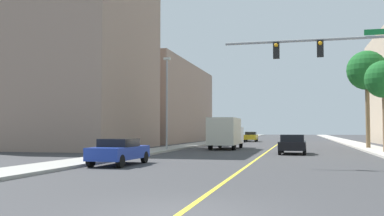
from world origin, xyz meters
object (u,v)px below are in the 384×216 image
Objects in this scene: street_lamp at (167,98)px; delivery_truck at (226,132)px; car_yellow at (251,137)px; palm_far at (367,71)px; car_blue at (119,151)px; car_black at (293,144)px; palm_mid at (384,80)px; traffic_signal_mast at (357,65)px.

street_lamp is 7.29m from delivery_truck.
street_lamp is 1.97× the size of car_yellow.
delivery_truck is at bearing -167.94° from palm_far.
street_lamp reaches higher than car_blue.
car_yellow is at bearing 103.09° from car_black.
palm_far is at bearing -123.76° from car_blue.
car_yellow is (-6.41, 30.83, 0.01)m from car_black.
palm_mid is 1.61× the size of car_black.
street_lamp is at bearing -154.71° from palm_far.
street_lamp reaches higher than delivery_truck.
palm_mid is 1.76× the size of car_yellow.
delivery_truck is (2.40, 19.13, 0.83)m from car_blue.
traffic_signal_mast is 1.04× the size of palm_far.
palm_far reaches higher than delivery_truck.
traffic_signal_mast is 20.78m from palm_far.
traffic_signal_mast is 20.28m from delivery_truck.
traffic_signal_mast is at bearing -105.34° from palm_mid.
palm_mid is 7.75m from palm_far.
traffic_signal_mast is 2.18× the size of car_black.
palm_far reaches higher than car_yellow.
palm_far is at bearing 56.25° from car_black.
palm_far is (16.95, 8.01, 2.80)m from street_lamp.
car_yellow is at bearing -91.77° from car_blue.
traffic_signal_mast is 1.35× the size of palm_mid.
street_lamp is 1.12× the size of palm_mid.
car_yellow is 24.11m from delivery_truck.
car_black is (10.29, -1.47, -3.70)m from street_lamp.
palm_mid reaches higher than delivery_truck.
traffic_signal_mast reaches higher than delivery_truck.
palm_far is 13.28m from car_black.
traffic_signal_mast is at bearing -77.39° from car_yellow.
palm_far is at bearing 25.29° from street_lamp.
delivery_truck is (-12.82, -2.74, -5.69)m from palm_far.
palm_far is 25.86m from car_yellow.
car_black is 0.57× the size of delivery_truck.
palm_mid is (17.05, 0.44, 1.12)m from street_lamp.
traffic_signal_mast is at bearing -42.40° from street_lamp.
street_lamp is 1.03× the size of delivery_truck.
delivery_truck is (4.12, 5.26, -2.90)m from street_lamp.
street_lamp is 1.81× the size of car_blue.
traffic_signal_mast is at bearing -171.69° from car_blue.
palm_far is (3.41, 20.37, 2.27)m from traffic_signal_mast.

